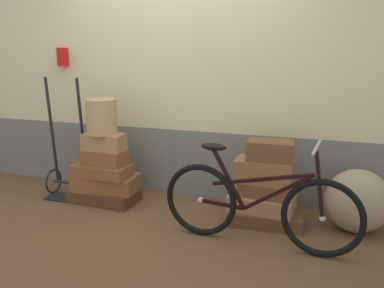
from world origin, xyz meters
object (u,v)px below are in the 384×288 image
Objects in this scene: suitcase_2 at (102,170)px; wicker_basket at (102,117)px; suitcase_7 at (265,190)px; suitcase_1 at (106,182)px; suitcase_9 at (271,150)px; suitcase_0 at (104,195)px; suitcase_4 at (104,142)px; luggage_trolley at (68,170)px; bicycle at (258,206)px; suitcase_6 at (262,202)px; suitcase_3 at (105,157)px; suitcase_5 at (266,216)px; suitcase_8 at (264,171)px; burlap_sack at (357,201)px.

suitcase_2 is 1.70× the size of wicker_basket.
suitcase_7 is 1.75m from wicker_basket.
suitcase_1 is 1.75m from suitcase_9.
suitcase_0 is 1.72× the size of suitcase_9.
suitcase_9 is 1.15× the size of wicker_basket.
luggage_trolley is at bearing 176.64° from suitcase_4.
suitcase_0 is at bearing 149.33° from wicker_basket.
bicycle is at bearing -12.98° from luggage_trolley.
bicycle is at bearing -81.20° from suitcase_6.
suitcase_3 is 0.66× the size of suitcase_5.
suitcase_8 is 0.84m from burlap_sack.
suitcase_1 is at bearing -175.45° from suitcase_6.
suitcase_6 is 1.77m from wicker_basket.
suitcase_3 is at bearing 164.42° from bicycle.
burlap_sack is (2.44, 0.06, 0.07)m from suitcase_1.
wicker_basket is at bearing -142.28° from suitcase_4.
suitcase_6 is 0.50m from suitcase_9.
suitcase_8 is 2.10m from luggage_trolley.
suitcase_5 is (1.67, -0.01, -0.15)m from suitcase_1.
wicker_basket is (-1.68, -0.03, 0.22)m from suitcase_9.
suitcase_8 is (0.01, 0.01, 0.30)m from suitcase_6.
burlap_sack reaches higher than suitcase_7.
suitcase_1 is at bearing 117.96° from suitcase_4.
suitcase_7 is 1.12× the size of suitcase_9.
suitcase_7 is (1.65, -0.02, 0.12)m from suitcase_1.
suitcase_6 is (1.65, 0.04, -0.16)m from suitcase_2.
suitcase_9 is 0.87m from burlap_sack.
luggage_trolley is (-2.09, 0.01, -0.20)m from suitcase_8.
suitcase_7 is 0.89× the size of suitcase_8.
suitcase_7 is 2.11m from luggage_trolley.
suitcase_0 is 1.71m from suitcase_8.
wicker_basket reaches higher than bicycle.
suitcase_4 is 0.74× the size of burlap_sack.
suitcase_3 is 1.06× the size of suitcase_4.
suitcase_1 is 0.47m from luggage_trolley.
bicycle reaches higher than suitcase_8.
suitcase_0 is 1.70m from suitcase_7.
suitcase_9 is (0.03, 0.03, 0.36)m from suitcase_7.
luggage_trolley reaches higher than suitcase_1.
suitcase_9 is (1.67, 0.02, 0.04)m from suitcase_4.
suitcase_0 is 1.06× the size of suitcase_1.
suitcase_0 is at bearing -173.85° from suitcase_1.
suitcase_6 is at bearing 2.93° from suitcase_2.
bicycle is at bearing -94.09° from suitcase_5.
luggage_trolley is (-0.44, 0.05, -0.05)m from suitcase_2.
suitcase_0 is at bearing 164.48° from bicycle.
bicycle is at bearing -145.61° from burlap_sack.
suitcase_4 is 1.68m from suitcase_6.
suitcase_1 is 1.58× the size of suitcase_4.
suitcase_5 is 1.19× the size of burlap_sack.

